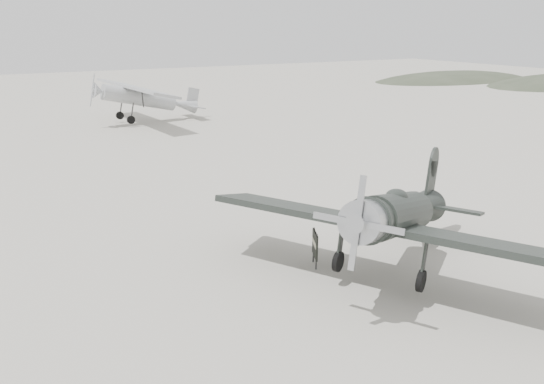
% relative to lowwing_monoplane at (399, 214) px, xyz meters
% --- Properties ---
extents(ground, '(160.00, 160.00, 0.00)m').
position_rel_lowwing_monoplane_xyz_m(ground, '(-0.49, 3.56, -1.91)').
color(ground, gray).
rests_on(ground, ground).
extents(hill_northeast, '(32.00, 16.00, 5.20)m').
position_rel_lowwing_monoplane_xyz_m(hill_northeast, '(49.51, 43.56, -1.91)').
color(hill_northeast, '#343C2B').
rests_on(hill_northeast, ground).
extents(lowwing_monoplane, '(8.90, 10.56, 3.62)m').
position_rel_lowwing_monoplane_xyz_m(lowwing_monoplane, '(0.00, 0.00, 0.00)').
color(lowwing_monoplane, black).
rests_on(lowwing_monoplane, ground).
extents(highwing_monoplane, '(8.87, 12.48, 3.53)m').
position_rel_lowwing_monoplane_xyz_m(highwing_monoplane, '(0.70, 30.37, 0.30)').
color(highwing_monoplane, gray).
rests_on(highwing_monoplane, ground).
extents(sign_board, '(0.40, 0.79, 1.21)m').
position_rel_lowwing_monoplane_xyz_m(sign_board, '(-2.05, 1.56, -1.19)').
color(sign_board, '#333333').
rests_on(sign_board, ground).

